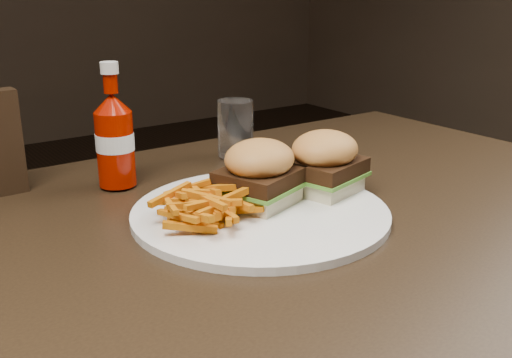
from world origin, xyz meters
TOP-DOWN VIEW (x-y plane):
  - dining_table at (0.00, 0.00)m, footprint 1.20×0.80m
  - plate at (-0.02, 0.01)m, footprint 0.34×0.34m
  - sandwich_half_a at (-0.01, 0.03)m, footprint 0.11×0.11m
  - sandwich_half_b at (0.09, 0.02)m, footprint 0.11×0.10m
  - fries_pile at (-0.10, 0.01)m, footprint 0.14×0.14m
  - ketchup_bottle at (-0.13, 0.23)m, footprint 0.06×0.06m
  - tumbler at (0.10, 0.26)m, footprint 0.08×0.08m

SIDE VIEW (x-z plane):
  - dining_table at x=0.00m, z-range 0.71..0.75m
  - plate at x=-0.02m, z-range 0.75..0.76m
  - sandwich_half_a at x=-0.01m, z-range 0.76..0.78m
  - sandwich_half_b at x=0.09m, z-range 0.76..0.78m
  - fries_pile at x=-0.10m, z-range 0.76..0.80m
  - tumbler at x=0.10m, z-range 0.76..0.85m
  - ketchup_bottle at x=-0.13m, z-range 0.75..0.87m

